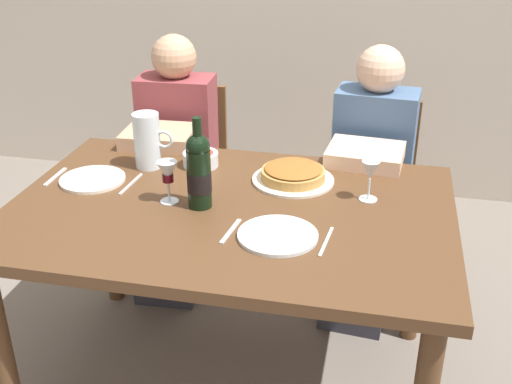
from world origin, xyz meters
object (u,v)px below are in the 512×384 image
(chair_right, at_px, (373,181))
(dining_table, at_px, (230,230))
(salad_bowl, at_px, (201,158))
(dinner_plate_right_setting, at_px, (93,179))
(baked_tart, at_px, (293,174))
(diner_right, at_px, (368,178))
(wine_glass_right_diner, at_px, (168,174))
(wine_glass_left_diner, at_px, (370,172))
(diner_left, at_px, (172,160))
(chair_left, at_px, (187,164))
(wine_bottle, at_px, (199,171))
(water_pitcher, at_px, (148,144))
(dinner_plate_left_setting, at_px, (278,235))

(chair_right, bearing_deg, dining_table, 67.80)
(dining_table, bearing_deg, chair_right, 62.71)
(salad_bowl, distance_m, dinner_plate_right_setting, 0.41)
(dining_table, relative_size, baked_tart, 4.97)
(baked_tart, relative_size, diner_right, 0.26)
(wine_glass_right_diner, distance_m, dinner_plate_right_setting, 0.36)
(wine_glass_left_diner, height_order, diner_right, diner_right)
(wine_glass_left_diner, bearing_deg, baked_tart, 161.00)
(dinner_plate_right_setting, height_order, diner_left, diner_left)
(dining_table, bearing_deg, chair_left, 116.71)
(wine_bottle, relative_size, salad_bowl, 2.32)
(dining_table, distance_m, wine_bottle, 0.24)
(water_pitcher, bearing_deg, baked_tart, -1.40)
(dinner_plate_left_setting, bearing_deg, chair_left, 121.32)
(dinner_plate_left_setting, bearing_deg, dinner_plate_right_setting, 160.64)
(wine_glass_right_diner, bearing_deg, wine_bottle, -3.92)
(dinner_plate_right_setting, distance_m, diner_right, 1.14)
(diner_left, bearing_deg, dinner_plate_left_setting, 124.27)
(wine_bottle, distance_m, salad_bowl, 0.36)
(water_pitcher, distance_m, salad_bowl, 0.21)
(water_pitcher, relative_size, dinner_plate_right_setting, 0.90)
(dining_table, bearing_deg, water_pitcher, 145.95)
(wine_bottle, height_order, wine_glass_left_diner, wine_bottle)
(salad_bowl, relative_size, chair_left, 0.16)
(baked_tart, distance_m, wine_glass_left_diner, 0.30)
(diner_right, bearing_deg, dinner_plate_right_setting, 34.66)
(baked_tart, bearing_deg, dinner_plate_right_setting, -167.84)
(dining_table, xyz_separation_m, chair_left, (-0.45, 0.90, -0.17))
(dining_table, distance_m, chair_left, 1.03)
(baked_tart, bearing_deg, water_pitcher, 178.60)
(dinner_plate_left_setting, distance_m, chair_left, 1.28)
(baked_tart, height_order, diner_left, diner_left)
(dining_table, xyz_separation_m, baked_tart, (0.18, 0.25, 0.12))
(baked_tart, bearing_deg, chair_left, 133.95)
(wine_glass_right_diner, bearing_deg, dinner_plate_right_setting, 163.04)
(water_pitcher, distance_m, wine_glass_right_diner, 0.32)
(wine_glass_right_diner, relative_size, diner_right, 0.13)
(dinner_plate_right_setting, xyz_separation_m, diner_right, (0.98, 0.56, -0.15))
(chair_right, bearing_deg, water_pitcher, 41.58)
(wine_glass_left_diner, bearing_deg, wine_bottle, -162.99)
(salad_bowl, distance_m, diner_left, 0.47)
(diner_right, bearing_deg, chair_right, -89.14)
(baked_tart, height_order, salad_bowl, salad_bowl)
(dinner_plate_left_setting, bearing_deg, salad_bowl, 129.30)
(dinner_plate_left_setting, bearing_deg, diner_right, 73.51)
(baked_tart, distance_m, salad_bowl, 0.38)
(diner_left, height_order, diner_right, same)
(wine_glass_right_diner, bearing_deg, diner_left, 109.02)
(salad_bowl, bearing_deg, chair_right, 41.42)
(chair_left, bearing_deg, diner_left, 89.45)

